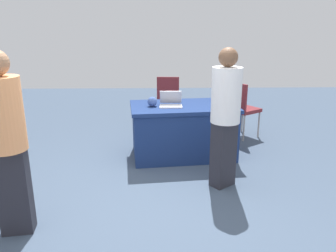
{
  "coord_description": "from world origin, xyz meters",
  "views": [
    {
      "loc": [
        -0.09,
        3.21,
        1.86
      ],
      "look_at": [
        -0.18,
        0.01,
        0.9
      ],
      "focal_mm": 35.47,
      "sensor_mm": 36.0,
      "label": 1
    }
  ],
  "objects_px": {
    "chair_aisle": "(241,106)",
    "person_presenter": "(6,137)",
    "chair_tucked_right": "(168,97)",
    "person_organiser": "(225,112)",
    "scissors_red": "(219,105)",
    "laptop_silver": "(171,103)",
    "yarn_ball": "(152,102)",
    "table_foreground": "(183,130)"
  },
  "relations": [
    {
      "from": "person_presenter",
      "to": "chair_tucked_right",
      "type": "bearing_deg",
      "value": 59.05
    },
    {
      "from": "person_presenter",
      "to": "yarn_ball",
      "type": "height_order",
      "value": "person_presenter"
    },
    {
      "from": "scissors_red",
      "to": "yarn_ball",
      "type": "bearing_deg",
      "value": -93.34
    },
    {
      "from": "yarn_ball",
      "to": "chair_tucked_right",
      "type": "bearing_deg",
      "value": -99.13
    },
    {
      "from": "chair_aisle",
      "to": "chair_tucked_right",
      "type": "bearing_deg",
      "value": -158.06
    },
    {
      "from": "table_foreground",
      "to": "yarn_ball",
      "type": "distance_m",
      "value": 0.64
    },
    {
      "from": "laptop_silver",
      "to": "person_presenter",
      "type": "bearing_deg",
      "value": 52.06
    },
    {
      "from": "chair_aisle",
      "to": "person_organiser",
      "type": "distance_m",
      "value": 1.97
    },
    {
      "from": "table_foreground",
      "to": "chair_aisle",
      "type": "bearing_deg",
      "value": -142.14
    },
    {
      "from": "table_foreground",
      "to": "person_presenter",
      "type": "relative_size",
      "value": 0.95
    },
    {
      "from": "table_foreground",
      "to": "laptop_silver",
      "type": "xyz_separation_m",
      "value": [
        0.18,
        0.06,
        0.42
      ]
    },
    {
      "from": "person_presenter",
      "to": "person_organiser",
      "type": "height_order",
      "value": "person_presenter"
    },
    {
      "from": "yarn_ball",
      "to": "person_presenter",
      "type": "bearing_deg",
      "value": 56.04
    },
    {
      "from": "chair_tucked_right",
      "to": "scissors_red",
      "type": "relative_size",
      "value": 5.33
    },
    {
      "from": "person_presenter",
      "to": "person_organiser",
      "type": "bearing_deg",
      "value": 15.32
    },
    {
      "from": "chair_tucked_right",
      "to": "person_organiser",
      "type": "bearing_deg",
      "value": -73.15
    },
    {
      "from": "person_presenter",
      "to": "table_foreground",
      "type": "bearing_deg",
      "value": 40.62
    },
    {
      "from": "laptop_silver",
      "to": "yarn_ball",
      "type": "relative_size",
      "value": 2.37
    },
    {
      "from": "chair_aisle",
      "to": "person_organiser",
      "type": "bearing_deg",
      "value": -53.63
    },
    {
      "from": "laptop_silver",
      "to": "scissors_red",
      "type": "relative_size",
      "value": 1.8
    },
    {
      "from": "chair_aisle",
      "to": "person_presenter",
      "type": "distance_m",
      "value": 3.89
    },
    {
      "from": "table_foreground",
      "to": "yarn_ball",
      "type": "height_order",
      "value": "yarn_ball"
    },
    {
      "from": "chair_aisle",
      "to": "person_presenter",
      "type": "xyz_separation_m",
      "value": [
        2.75,
        2.73,
        0.39
      ]
    },
    {
      "from": "table_foreground",
      "to": "person_organiser",
      "type": "xyz_separation_m",
      "value": [
        -0.41,
        1.01,
        0.53
      ]
    },
    {
      "from": "chair_aisle",
      "to": "person_organiser",
      "type": "height_order",
      "value": "person_organiser"
    },
    {
      "from": "chair_aisle",
      "to": "person_presenter",
      "type": "relative_size",
      "value": 0.57
    },
    {
      "from": "chair_aisle",
      "to": "yarn_ball",
      "type": "relative_size",
      "value": 7.03
    },
    {
      "from": "person_organiser",
      "to": "yarn_ball",
      "type": "relative_size",
      "value": 12.02
    },
    {
      "from": "laptop_silver",
      "to": "yarn_ball",
      "type": "distance_m",
      "value": 0.27
    },
    {
      "from": "person_organiser",
      "to": "laptop_silver",
      "type": "bearing_deg",
      "value": 84.68
    },
    {
      "from": "scissors_red",
      "to": "person_organiser",
      "type": "bearing_deg",
      "value": -10.32
    },
    {
      "from": "laptop_silver",
      "to": "scissors_red",
      "type": "xyz_separation_m",
      "value": [
        -0.7,
        -0.0,
        -0.04
      ]
    },
    {
      "from": "chair_tucked_right",
      "to": "scissors_red",
      "type": "bearing_deg",
      "value": -63.64
    },
    {
      "from": "person_presenter",
      "to": "yarn_ball",
      "type": "bearing_deg",
      "value": 48.14
    },
    {
      "from": "chair_tucked_right",
      "to": "person_presenter",
      "type": "distance_m",
      "value": 3.89
    },
    {
      "from": "scissors_red",
      "to": "person_presenter",
      "type": "bearing_deg",
      "value": -54.12
    },
    {
      "from": "chair_tucked_right",
      "to": "person_presenter",
      "type": "relative_size",
      "value": 0.57
    },
    {
      "from": "chair_aisle",
      "to": "scissors_red",
      "type": "xyz_separation_m",
      "value": [
        0.55,
        0.88,
        0.22
      ]
    },
    {
      "from": "table_foreground",
      "to": "chair_aisle",
      "type": "xyz_separation_m",
      "value": [
        -1.06,
        -0.82,
        0.17
      ]
    },
    {
      "from": "person_presenter",
      "to": "laptop_silver",
      "type": "height_order",
      "value": "person_presenter"
    },
    {
      "from": "person_presenter",
      "to": "scissors_red",
      "type": "xyz_separation_m",
      "value": [
        -2.2,
        -1.85,
        -0.17
      ]
    },
    {
      "from": "laptop_silver",
      "to": "scissors_red",
      "type": "height_order",
      "value": "laptop_silver"
    }
  ]
}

